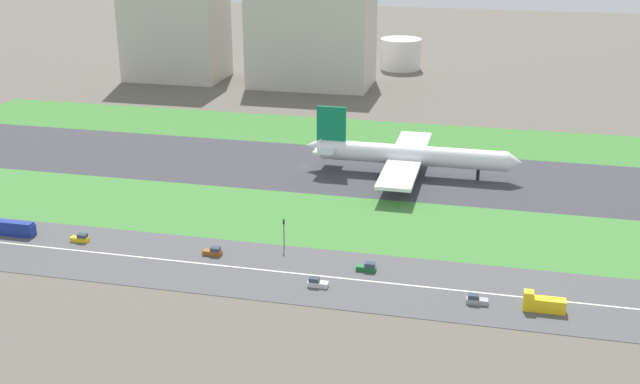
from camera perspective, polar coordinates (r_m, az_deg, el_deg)
The scene contains 19 objects.
ground_plane at distance 245.46m, azimuth -1.09°, elevation 1.82°, with size 800.00×800.00×0.00m, color #5B564C.
runway at distance 245.44m, azimuth -1.09°, elevation 1.83°, with size 280.00×46.00×0.10m, color #38383D.
grass_median_north at distance 283.57m, azimuth 0.95°, elevation 4.39°, with size 280.00×36.00×0.10m, color #3D7A33.
grass_median_south at distance 208.40m, azimuth -3.85°, elevation -1.66°, with size 280.00×36.00×0.10m, color #427F38.
highway at distance 180.68m, azimuth -6.80°, elevation -5.36°, with size 280.00×28.00×0.10m, color #4C4C4F.
highway_centerline at distance 180.65m, azimuth -6.80°, elevation -5.34°, with size 266.00×0.50×0.01m, color silver.
airliner at distance 238.06m, azimuth 6.32°, elevation 2.68°, with size 65.00×56.00×19.70m.
car_1 at distance 200.24m, azimuth -16.94°, elevation -3.22°, with size 4.40×1.80×2.00m.
car_3 at distance 186.16m, azimuth -7.74°, elevation -4.30°, with size 4.40×1.80×2.00m.
truck_0 at distance 166.47m, azimuth 15.83°, elevation -7.78°, with size 8.40×2.50×4.00m.
car_5 at distance 177.26m, azimuth 3.43°, elevation -5.46°, with size 4.40×1.80×2.00m.
car_4 at distance 166.41m, azimuth 11.23°, elevation -7.66°, with size 4.40×1.80×2.00m.
car_0 at distance 170.09m, azimuth -0.22°, elevation -6.59°, with size 4.40×1.80×2.00m.
bus_1 at distance 209.43m, azimuth -21.36°, elevation -2.45°, with size 11.60×2.50×3.50m.
traffic_light at distance 187.30m, azimuth -2.63°, elevation -2.84°, with size 0.36×0.50×7.20m.
terminal_building at distance 373.72m, azimuth -10.45°, elevation 12.14°, with size 43.74×29.74×53.64m, color beige.
hangar_building at distance 354.25m, azimuth -0.60°, elevation 11.01°, with size 53.00×32.00×41.14m, color beige.
fuel_tank_west at distance 398.30m, azimuth 2.03°, elevation 10.04°, with size 17.67×17.67×13.80m, color silver.
fuel_tank_centre at distance 394.04m, azimuth 5.85°, elevation 9.91°, with size 19.96×19.96×14.78m, color silver.
Camera 1 is at (57.59, -225.52, 77.93)m, focal length 44.22 mm.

